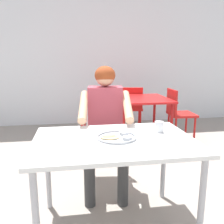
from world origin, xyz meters
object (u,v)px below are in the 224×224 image
at_px(table_background_red, 141,103).
at_px(chair_red_right, 178,111).
at_px(table_foreground, 114,148).
at_px(thali_tray, 117,137).
at_px(chair_red_left, 99,114).
at_px(chair_red_far, 131,106).
at_px(drinking_cup, 159,126).
at_px(diner_foreground, 105,118).
at_px(chair_foreground, 105,135).

bearing_deg(table_background_red, chair_red_right, 1.89).
bearing_deg(table_background_red, table_foreground, -111.44).
xyz_separation_m(thali_tray, chair_red_left, (0.06, 1.85, -0.24)).
bearing_deg(chair_red_left, chair_red_far, 43.25).
relative_size(table_foreground, drinking_cup, 13.39).
xyz_separation_m(thali_tray, chair_red_right, (1.34, 1.91, -0.25)).
bearing_deg(table_background_red, chair_red_left, -176.64).
bearing_deg(drinking_cup, chair_red_left, 99.92).
height_order(diner_foreground, chair_red_far, diner_foreground).
bearing_deg(thali_tray, drinking_cup, 15.85).
distance_m(table_background_red, chair_red_far, 0.59).
relative_size(diner_foreground, chair_red_far, 1.49).
bearing_deg(table_foreground, chair_foreground, 87.62).
bearing_deg(chair_red_left, table_foreground, -92.48).
height_order(drinking_cup, chair_red_right, chair_red_right).
bearing_deg(thali_tray, table_foreground, -149.23).
relative_size(table_background_red, chair_red_far, 1.05).
height_order(chair_foreground, diner_foreground, diner_foreground).
xyz_separation_m(table_foreground, drinking_cup, (0.39, 0.12, 0.12)).
xyz_separation_m(table_foreground, chair_red_right, (1.36, 1.92, -0.16)).
bearing_deg(chair_red_far, table_background_red, -88.69).
relative_size(chair_red_left, chair_red_right, 1.00).
xyz_separation_m(drinking_cup, chair_red_left, (-0.30, 1.74, -0.28)).
distance_m(chair_foreground, table_background_red, 1.29).
relative_size(thali_tray, chair_foreground, 0.35).
height_order(drinking_cup, table_background_red, drinking_cup).
bearing_deg(diner_foreground, thali_tray, -89.21).
distance_m(drinking_cup, table_background_red, 1.82).
bearing_deg(table_foreground, drinking_cup, 16.82).
relative_size(table_foreground, thali_tray, 3.98).
bearing_deg(table_background_red, thali_tray, -110.98).
xyz_separation_m(drinking_cup, chair_foreground, (-0.35, 0.71, -0.28)).
bearing_deg(chair_foreground, thali_tray, -90.81).
relative_size(thali_tray, chair_red_right, 0.35).
xyz_separation_m(chair_foreground, diner_foreground, (-0.02, -0.22, 0.24)).
bearing_deg(chair_red_right, diner_foreground, -135.81).
xyz_separation_m(diner_foreground, table_background_red, (0.73, 1.29, -0.11)).
distance_m(thali_tray, diner_foreground, 0.59).
bearing_deg(chair_red_left, chair_foreground, -92.56).
height_order(chair_foreground, chair_red_right, chair_foreground).
distance_m(table_foreground, chair_foreground, 0.84).
relative_size(thali_tray, chair_red_left, 0.35).
height_order(chair_red_right, chair_red_far, chair_red_right).
relative_size(chair_red_left, chair_red_far, 1.01).
bearing_deg(table_foreground, chair_red_right, 54.57).
distance_m(chair_red_left, chair_red_far, 0.89).
bearing_deg(thali_tray, chair_red_far, 73.90).
xyz_separation_m(drinking_cup, diner_foreground, (-0.37, 0.49, -0.03)).
xyz_separation_m(table_background_red, chair_red_far, (-0.01, 0.57, -0.15)).
bearing_deg(drinking_cup, table_background_red, 78.57).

